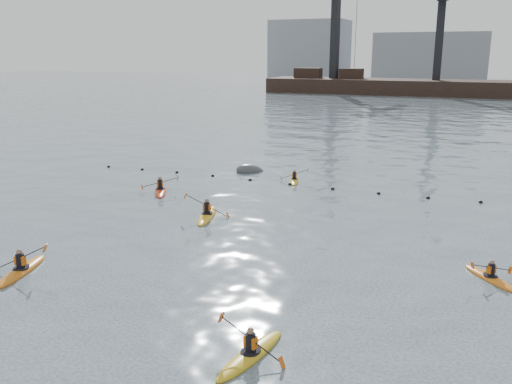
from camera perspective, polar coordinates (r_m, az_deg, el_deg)
ground at (r=17.18m, az=-15.73°, el=-16.49°), size 400.00×400.00×0.00m
float_line at (r=36.38m, az=5.88°, el=0.62°), size 33.24×0.73×0.24m
barge_pier at (r=121.92m, az=18.26°, el=10.56°), size 72.00×19.30×29.50m
skyline at (r=161.78m, az=20.60°, el=13.77°), size 141.00×28.00×22.00m
kayaker_0 at (r=24.23m, az=-23.48°, el=-7.52°), size 2.44×3.63×1.42m
kayaker_1 at (r=16.62m, az=-0.57°, el=-16.63°), size 2.29×3.39×1.27m
kayaker_2 at (r=35.37m, az=-10.04°, el=0.21°), size 2.49×3.41×1.20m
kayaker_3 at (r=29.65m, az=-5.17°, el=-2.40°), size 2.50×3.71×1.48m
kayaker_4 at (r=23.51m, az=23.45°, el=-8.24°), size 2.34×2.60×1.00m
kayaker_5 at (r=37.82m, az=4.06°, el=1.29°), size 1.94×2.93×1.07m
mooring_buoy at (r=40.77m, az=-0.61°, el=2.16°), size 2.65×2.63×1.56m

